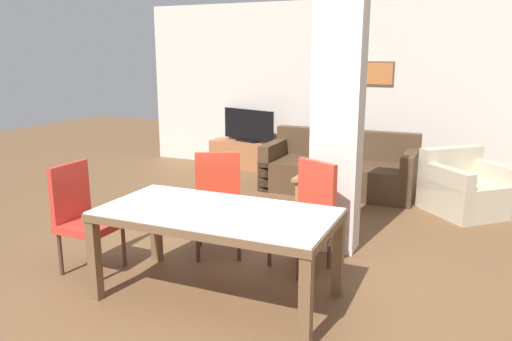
# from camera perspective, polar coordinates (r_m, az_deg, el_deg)

# --- Properties ---
(ground_plane) EXTENTS (18.00, 18.00, 0.00)m
(ground_plane) POSITION_cam_1_polar(r_m,az_deg,el_deg) (4.12, -4.35, -14.14)
(ground_plane) COLOR brown
(back_wall) EXTENTS (7.20, 0.09, 2.70)m
(back_wall) POSITION_cam_1_polar(r_m,az_deg,el_deg) (7.96, 11.05, 9.08)
(back_wall) COLOR beige
(back_wall) RESTS_ON ground_plane
(divider_pillar) EXTENTS (0.45, 0.30, 2.70)m
(divider_pillar) POSITION_cam_1_polar(r_m,az_deg,el_deg) (4.78, 9.35, 6.54)
(divider_pillar) COLOR beige
(divider_pillar) RESTS_ON ground_plane
(dining_table) EXTENTS (1.82, 0.93, 0.72)m
(dining_table) POSITION_cam_1_polar(r_m,az_deg,el_deg) (3.89, -4.50, -6.46)
(dining_table) COLOR brown
(dining_table) RESTS_ON ground_plane
(dining_chair_far_left) EXTENTS (0.62, 0.62, 0.96)m
(dining_chair_far_left) POSITION_cam_1_polar(r_m,az_deg,el_deg) (4.83, -4.36, -3.34)
(dining_chair_far_left) COLOR red
(dining_chair_far_left) RESTS_ON ground_plane
(dining_chair_far_right) EXTENTS (0.62, 0.62, 0.96)m
(dining_chair_far_right) POSITION_cam_1_polar(r_m,az_deg,el_deg) (4.50, 5.78, -4.62)
(dining_chair_far_right) COLOR #C13C29
(dining_chair_far_right) RESTS_ON ground_plane
(dining_chair_head_left) EXTENTS (0.46, 0.46, 0.96)m
(dining_chair_head_left) POSITION_cam_1_polar(r_m,az_deg,el_deg) (4.66, -19.19, -4.69)
(dining_chair_head_left) COLOR red
(dining_chair_head_left) RESTS_ON ground_plane
(sofa) EXTENTS (2.07, 0.92, 0.83)m
(sofa) POSITION_cam_1_polar(r_m,az_deg,el_deg) (7.10, 9.52, -0.06)
(sofa) COLOR #493421
(sofa) RESTS_ON ground_plane
(armchair) EXTENTS (1.19, 1.19, 0.75)m
(armchair) POSITION_cam_1_polar(r_m,az_deg,el_deg) (6.58, 22.82, -2.12)
(armchair) COLOR #C3B699
(armchair) RESTS_ON ground_plane
(coffee_table) EXTENTS (0.59, 0.59, 0.45)m
(coffee_table) POSITION_cam_1_polar(r_m,az_deg,el_deg) (6.15, 7.51, -2.57)
(coffee_table) COLOR #9B6B43
(coffee_table) RESTS_ON ground_plane
(bottle) EXTENTS (0.06, 0.06, 0.22)m
(bottle) POSITION_cam_1_polar(r_m,az_deg,el_deg) (6.08, 8.13, 0.16)
(bottle) COLOR #4C2D14
(bottle) RESTS_ON coffee_table
(tv_stand) EXTENTS (1.29, 0.40, 0.47)m
(tv_stand) POSITION_cam_1_polar(r_m,az_deg,el_deg) (8.37, -0.86, 1.78)
(tv_stand) COLOR #A3623B
(tv_stand) RESTS_ON ground_plane
(tv_screen) EXTENTS (1.01, 0.37, 0.53)m
(tv_screen) POSITION_cam_1_polar(r_m,az_deg,el_deg) (8.29, -0.87, 5.11)
(tv_screen) COLOR black
(tv_screen) RESTS_ON tv_stand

